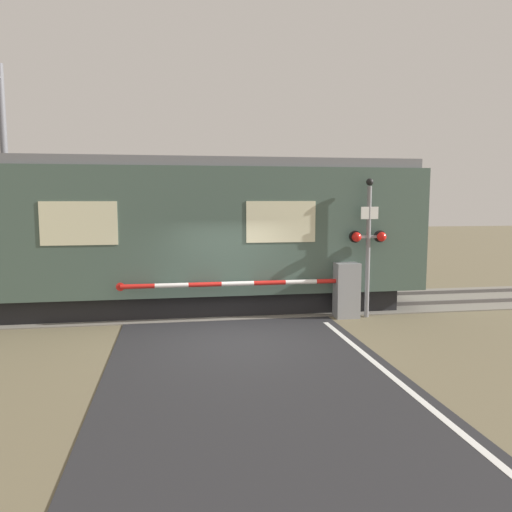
{
  "coord_description": "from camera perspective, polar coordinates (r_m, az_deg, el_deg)",
  "views": [
    {
      "loc": [
        -1.29,
        -10.4,
        3.01
      ],
      "look_at": [
        0.76,
        2.11,
        1.55
      ],
      "focal_mm": 35.0,
      "sensor_mm": 36.0,
      "label": 1
    }
  ],
  "objects": [
    {
      "name": "ground_plane",
      "position": [
        10.91,
        -2.2,
        -9.45
      ],
      "size": [
        80.0,
        80.0,
        0.0
      ],
      "primitive_type": "plane",
      "color": "#6B6047"
    },
    {
      "name": "track_bed",
      "position": [
        13.99,
        -3.83,
        -5.76
      ],
      "size": [
        36.0,
        3.2,
        0.13
      ],
      "color": "slate",
      "rests_on": "ground_plane"
    },
    {
      "name": "train",
      "position": [
        13.81,
        -18.44,
        2.31
      ],
      "size": [
        17.49,
        2.99,
        4.04
      ],
      "color": "black",
      "rests_on": "ground_plane"
    },
    {
      "name": "crossing_barrier",
      "position": [
        12.72,
        8.47,
        -3.78
      ],
      "size": [
        5.96,
        0.44,
        1.4
      ],
      "color": "gray",
      "rests_on": "ground_plane"
    },
    {
      "name": "signal_post",
      "position": [
        12.84,
        12.73,
        1.87
      ],
      "size": [
        0.96,
        0.26,
        3.51
      ],
      "color": "gray",
      "rests_on": "ground_plane"
    },
    {
      "name": "catenary_pole",
      "position": [
        16.32,
        -26.73,
        7.81
      ],
      "size": [
        0.2,
        1.9,
        6.82
      ],
      "color": "slate",
      "rests_on": "ground_plane"
    }
  ]
}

